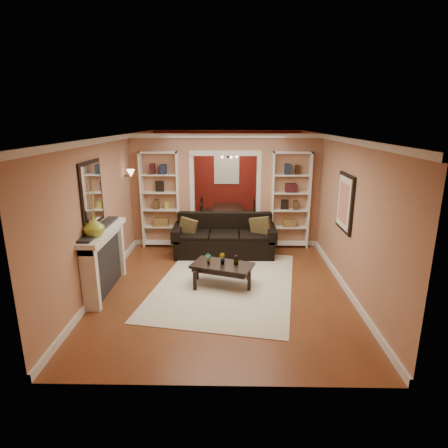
{
  "coord_description": "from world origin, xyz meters",
  "views": [
    {
      "loc": [
        0.14,
        -7.7,
        3.01
      ],
      "look_at": [
        0.01,
        -0.8,
        1.08
      ],
      "focal_mm": 30.0,
      "sensor_mm": 36.0,
      "label": 1
    }
  ],
  "objects_px": {
    "coffee_table": "(222,275)",
    "fireplace": "(106,261)",
    "bookshelf_left": "(160,200)",
    "bookshelf_right": "(290,201)",
    "sofa": "(224,235)",
    "dining_table": "(228,218)"
  },
  "relations": [
    {
      "from": "coffee_table",
      "to": "bookshelf_right",
      "type": "distance_m",
      "value": 2.9
    },
    {
      "from": "sofa",
      "to": "dining_table",
      "type": "distance_m",
      "value": 2.27
    },
    {
      "from": "coffee_table",
      "to": "fireplace",
      "type": "distance_m",
      "value": 2.12
    },
    {
      "from": "fireplace",
      "to": "bookshelf_left",
      "type": "bearing_deg",
      "value": 77.95
    },
    {
      "from": "bookshelf_left",
      "to": "dining_table",
      "type": "xyz_separation_m",
      "value": [
        1.62,
        1.68,
        -0.88
      ]
    },
    {
      "from": "coffee_table",
      "to": "dining_table",
      "type": "height_order",
      "value": "dining_table"
    },
    {
      "from": "sofa",
      "to": "coffee_table",
      "type": "xyz_separation_m",
      "value": [
        -0.01,
        -1.68,
        -0.24
      ]
    },
    {
      "from": "bookshelf_right",
      "to": "fireplace",
      "type": "bearing_deg",
      "value": -145.2
    },
    {
      "from": "sofa",
      "to": "dining_table",
      "type": "height_order",
      "value": "sofa"
    },
    {
      "from": "bookshelf_right",
      "to": "dining_table",
      "type": "relative_size",
      "value": 1.48
    },
    {
      "from": "coffee_table",
      "to": "fireplace",
      "type": "height_order",
      "value": "fireplace"
    },
    {
      "from": "dining_table",
      "to": "sofa",
      "type": "bearing_deg",
      "value": 178.06
    },
    {
      "from": "bookshelf_left",
      "to": "bookshelf_right",
      "type": "relative_size",
      "value": 1.0
    },
    {
      "from": "coffee_table",
      "to": "dining_table",
      "type": "xyz_separation_m",
      "value": [
        0.09,
        3.94,
        0.06
      ]
    },
    {
      "from": "sofa",
      "to": "bookshelf_left",
      "type": "distance_m",
      "value": 1.79
    },
    {
      "from": "coffee_table",
      "to": "bookshelf_right",
      "type": "xyz_separation_m",
      "value": [
        1.57,
        2.26,
        0.94
      ]
    },
    {
      "from": "fireplace",
      "to": "coffee_table",
      "type": "bearing_deg",
      "value": 7.55
    },
    {
      "from": "bookshelf_right",
      "to": "dining_table",
      "type": "height_order",
      "value": "bookshelf_right"
    },
    {
      "from": "fireplace",
      "to": "dining_table",
      "type": "xyz_separation_m",
      "value": [
        2.16,
        4.21,
        -0.31
      ]
    },
    {
      "from": "coffee_table",
      "to": "fireplace",
      "type": "bearing_deg",
      "value": -153.48
    },
    {
      "from": "bookshelf_left",
      "to": "sofa",
      "type": "bearing_deg",
      "value": -20.62
    },
    {
      "from": "coffee_table",
      "to": "dining_table",
      "type": "distance_m",
      "value": 3.94
    }
  ]
}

